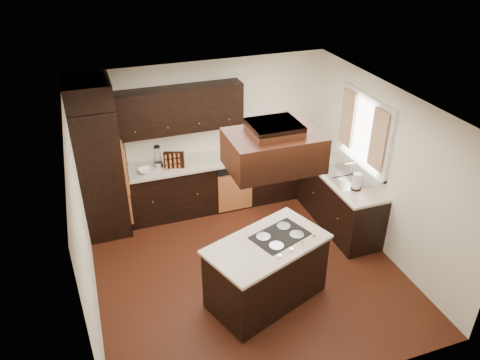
{
  "coord_description": "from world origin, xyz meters",
  "views": [
    {
      "loc": [
        -1.83,
        -4.91,
        4.51
      ],
      "look_at": [
        0.1,
        0.6,
        1.15
      ],
      "focal_mm": 35.0,
      "sensor_mm": 36.0,
      "label": 1
    }
  ],
  "objects_px": {
    "oven_column": "(101,171)",
    "range_hood": "(273,151)",
    "island": "(266,272)",
    "spice_rack": "(174,160)"
  },
  "relations": [
    {
      "from": "oven_column",
      "to": "island",
      "type": "distance_m",
      "value": 3.01
    },
    {
      "from": "range_hood",
      "to": "spice_rack",
      "type": "xyz_separation_m",
      "value": [
        -0.73,
        2.26,
        -1.1
      ]
    },
    {
      "from": "island",
      "to": "range_hood",
      "type": "bearing_deg",
      "value": 26.79
    },
    {
      "from": "island",
      "to": "range_hood",
      "type": "distance_m",
      "value": 1.72
    },
    {
      "from": "oven_column",
      "to": "island",
      "type": "bearing_deg",
      "value": -52.17
    },
    {
      "from": "oven_column",
      "to": "island",
      "type": "height_order",
      "value": "oven_column"
    },
    {
      "from": "oven_column",
      "to": "range_hood",
      "type": "relative_size",
      "value": 2.02
    },
    {
      "from": "range_hood",
      "to": "oven_column",
      "type": "bearing_deg",
      "value": 129.74
    },
    {
      "from": "island",
      "to": "range_hood",
      "type": "xyz_separation_m",
      "value": [
        0.07,
        0.07,
        1.72
      ]
    },
    {
      "from": "island",
      "to": "range_hood",
      "type": "relative_size",
      "value": 1.4
    }
  ]
}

